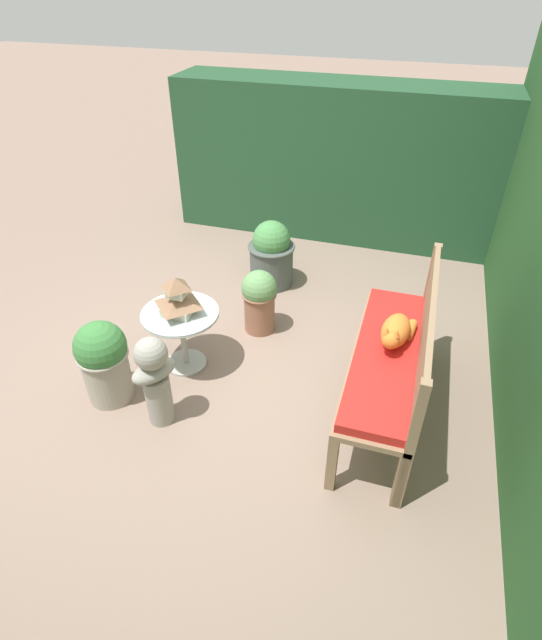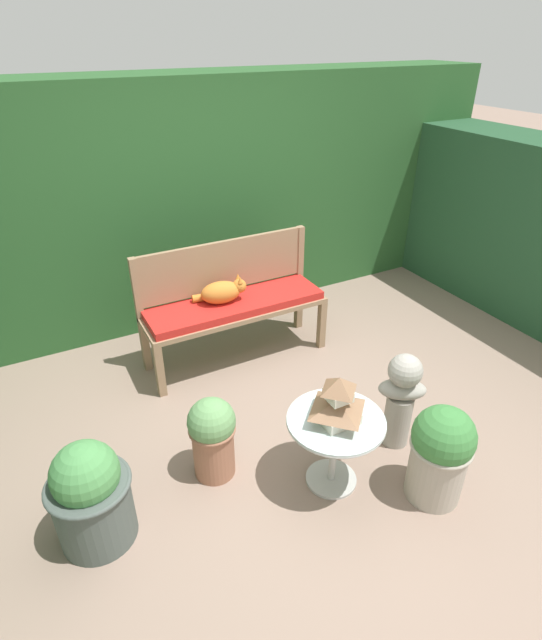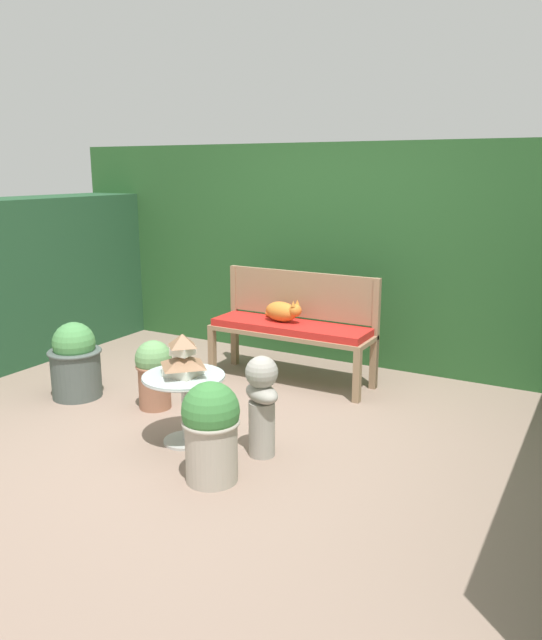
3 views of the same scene
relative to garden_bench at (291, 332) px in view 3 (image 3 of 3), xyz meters
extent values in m
plane|color=gray|center=(0.06, -1.10, -0.48)|extent=(30.00, 30.00, 0.00)
cube|color=#285628|center=(0.06, 1.17, 0.61)|extent=(6.40, 0.75, 2.18)
cube|color=#937556|center=(-0.74, -0.20, -0.25)|extent=(0.06, 0.06, 0.45)
cube|color=#937556|center=(0.74, -0.20, -0.25)|extent=(0.06, 0.06, 0.45)
cube|color=#937556|center=(-0.74, 0.20, -0.25)|extent=(0.06, 0.06, 0.45)
cube|color=#937556|center=(0.74, 0.20, -0.25)|extent=(0.06, 0.06, 0.45)
cube|color=#937556|center=(0.00, 0.00, -0.01)|extent=(1.53, 0.46, 0.04)
cube|color=red|center=(0.00, 0.00, 0.05)|extent=(1.47, 0.42, 0.06)
cube|color=#937556|center=(-0.74, 0.21, 0.02)|extent=(0.06, 0.06, 1.00)
cube|color=#937556|center=(0.74, 0.21, 0.02)|extent=(0.06, 0.06, 1.00)
cube|color=#937556|center=(0.00, 0.21, 0.31)|extent=(1.47, 0.04, 0.43)
ellipsoid|color=orange|center=(-0.11, 0.02, 0.17)|extent=(0.35, 0.23, 0.18)
sphere|color=orange|center=(0.04, 0.00, 0.20)|extent=(0.12, 0.12, 0.12)
cone|color=orange|center=(0.05, 0.03, 0.27)|extent=(0.04, 0.04, 0.05)
cone|color=orange|center=(0.04, -0.03, 0.27)|extent=(0.04, 0.04, 0.05)
cylinder|color=orange|center=(-0.23, 0.12, 0.11)|extent=(0.19, 0.09, 0.06)
cylinder|color=#B7B7B2|center=(-0.05, -1.54, -0.47)|extent=(0.32, 0.32, 0.02)
cylinder|color=#B7B7B2|center=(-0.05, -1.54, -0.23)|extent=(0.04, 0.04, 0.50)
cylinder|color=silver|center=(-0.05, -1.54, 0.02)|extent=(0.59, 0.59, 0.01)
torus|color=#B7B7B2|center=(-0.05, -1.54, 0.01)|extent=(0.59, 0.59, 0.02)
cube|color=silver|center=(-0.05, -1.54, 0.06)|extent=(0.21, 0.21, 0.07)
pyramid|color=#936B4C|center=(-0.05, -1.54, 0.14)|extent=(0.29, 0.29, 0.08)
cube|color=silver|center=(-0.05, -1.54, 0.21)|extent=(0.13, 0.13, 0.06)
pyramid|color=#936B4C|center=(-0.05, -1.54, 0.29)|extent=(0.18, 0.18, 0.09)
cylinder|color=#A39E93|center=(0.54, -1.45, -0.28)|extent=(0.18, 0.18, 0.39)
ellipsoid|color=#A39E93|center=(0.54, -1.45, -0.03)|extent=(0.36, 0.31, 0.12)
sphere|color=#A39E93|center=(0.54, -1.45, 0.12)|extent=(0.22, 0.22, 0.22)
cylinder|color=#ADA393|center=(0.44, -1.92, -0.28)|extent=(0.33, 0.33, 0.41)
torus|color=#ADA393|center=(0.44, -1.92, -0.09)|extent=(0.37, 0.37, 0.03)
sphere|color=#3D7F3D|center=(0.44, -1.92, -0.01)|extent=(0.37, 0.37, 0.37)
cylinder|color=#4C5651|center=(-1.43, -1.25, -0.27)|extent=(0.42, 0.42, 0.42)
torus|color=#4C5651|center=(-1.43, -1.25, -0.07)|extent=(0.46, 0.46, 0.03)
sphere|color=#4C8E4C|center=(-1.43, -1.25, 0.00)|extent=(0.36, 0.36, 0.36)
cylinder|color=#9E664C|center=(-0.67, -1.12, -0.29)|extent=(0.26, 0.26, 0.37)
torus|color=#9E664C|center=(-0.67, -1.12, -0.12)|extent=(0.30, 0.30, 0.03)
sphere|color=#66995B|center=(-0.67, -1.12, -0.06)|extent=(0.30, 0.30, 0.30)
camera|label=1|loc=(2.64, 0.02, 2.19)|focal=28.00mm
camera|label=2|loc=(-1.44, -3.33, 2.01)|focal=28.00mm
camera|label=3|loc=(2.53, -4.89, 1.45)|focal=35.00mm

